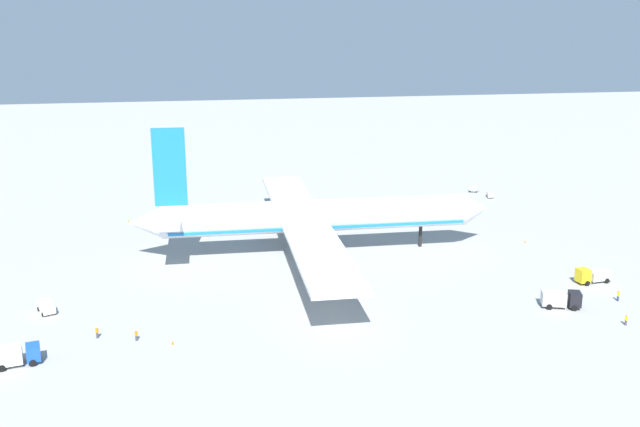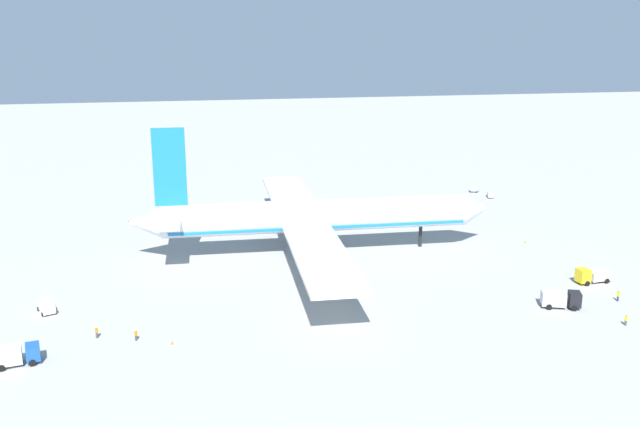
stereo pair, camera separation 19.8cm
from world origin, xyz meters
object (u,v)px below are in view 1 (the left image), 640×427
traffic_cone_1 (147,219)px  ground_worker_3 (97,332)px  service_truck_2 (561,299)px  traffic_cone_2 (525,241)px  baggage_cart_0 (490,195)px  ground_worker_2 (136,335)px  service_van (46,306)px  traffic_cone_0 (173,343)px  ground_worker_0 (626,320)px  service_truck_4 (592,275)px  service_truck_1 (16,355)px  baggage_cart_1 (473,189)px  airliner (311,217)px  ground_worker_1 (618,296)px  traffic_cone_3 (128,221)px

traffic_cone_1 → ground_worker_3: bearing=-94.4°
service_truck_2 → traffic_cone_1: bearing=134.9°
ground_worker_3 → traffic_cone_2: 86.54m
baggage_cart_0 → ground_worker_2: (-85.71, -69.73, 0.12)m
service_van → traffic_cone_0: 24.62m
service_truck_2 → ground_worker_0: (5.92, -8.16, -0.66)m
service_truck_4 → ground_worker_2: size_ratio=4.01×
baggage_cart_0 → traffic_cone_0: 108.17m
ground_worker_0 → traffic_cone_1: 102.75m
service_truck_1 → baggage_cart_0: (100.73, 74.18, -0.78)m
baggage_cart_0 → traffic_cone_0: (-80.72, -72.01, -0.43)m
baggage_cart_1 → ground_worker_3: ground_worker_3 is taller
airliner → traffic_cone_2: bearing=-3.8°
ground_worker_0 → traffic_cone_1: ground_worker_0 is taller
ground_worker_1 → traffic_cone_3: 102.78m
service_truck_2 → airliner: bearing=132.9°
traffic_cone_2 → traffic_cone_0: bearing=-154.5°
service_van → airliner: bearing=24.9°
service_van → baggage_cart_0: size_ratio=1.24×
baggage_cart_0 → ground_worker_1: 71.01m
baggage_cart_1 → traffic_cone_2: (-8.19, -44.78, -0.53)m
traffic_cone_3 → traffic_cone_2: bearing=-22.0°
ground_worker_3 → traffic_cone_3: bearing=89.2°
service_truck_4 → traffic_cone_1: bearing=143.5°
ground_worker_3 → traffic_cone_2: ground_worker_3 is taller
service_truck_4 → traffic_cone_2: 23.71m
ground_worker_0 → traffic_cone_3: size_ratio=2.97×
service_truck_2 → ground_worker_0: size_ratio=3.88×
traffic_cone_3 → ground_worker_1: bearing=-38.9°
ground_worker_3 → traffic_cone_1: (4.83, 62.67, -0.60)m
service_truck_2 → traffic_cone_0: service_truck_2 is taller
airliner → ground_worker_3: 49.87m
service_truck_1 → traffic_cone_2: 97.74m
service_van → baggage_cart_1: service_van is taller
airliner → ground_worker_2: airliner is taller
service_truck_1 → traffic_cone_0: size_ratio=11.17×
service_truck_4 → baggage_cart_0: service_truck_4 is taller
ground_worker_0 → traffic_cone_3: (-75.40, 73.27, -0.55)m
airliner → baggage_cart_1: 67.24m
baggage_cart_0 → traffic_cone_1: baggage_cart_0 is taller
service_van → traffic_cone_3: bearing=79.5°
baggage_cart_0 → traffic_cone_2: 39.41m
service_truck_1 → service_van: 17.74m
traffic_cone_1 → traffic_cone_2: size_ratio=1.00×
airliner → service_truck_4: bearing=-31.0°
airliner → baggage_cart_0: airliner is taller
service_truck_4 → service_van: (-90.11, 5.36, -0.31)m
airliner → baggage_cart_0: 64.74m
service_van → traffic_cone_2: (89.93, 18.32, -0.76)m
service_truck_4 → baggage_cart_0: size_ratio=1.81×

